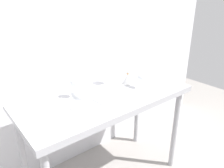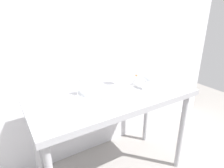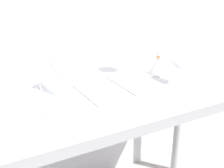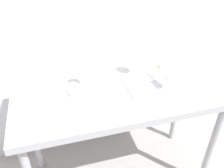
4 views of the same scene
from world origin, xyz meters
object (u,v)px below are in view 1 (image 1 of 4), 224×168
open_notebook (110,93)px  decanter_funnel (128,79)px  wine_glass_far_left (75,83)px  tasting_sheet_upper (59,108)px  wine_glass_far_right (109,70)px  wine_glass_near_right (140,76)px  wine_glass_near_left (78,95)px

open_notebook → decanter_funnel: size_ratio=2.90×
wine_glass_far_left → tasting_sheet_upper: bearing=-159.0°
open_notebook → decanter_funnel: 0.27m
wine_glass_far_right → decanter_funnel: 0.19m
wine_glass_near_right → wine_glass_far_left: 0.55m
wine_glass_near_left → wine_glass_far_left: 0.23m
decanter_funnel → tasting_sheet_upper: bearing=-177.0°
wine_glass_far_right → wine_glass_near_left: 0.55m
tasting_sheet_upper → decanter_funnel: (0.69, 0.04, 0.04)m
wine_glass_far_left → decanter_funnel: 0.52m
wine_glass_near_right → open_notebook: (-0.26, 0.08, -0.11)m
wine_glass_near_left → decanter_funnel: 0.64m
tasting_sheet_upper → open_notebook: bearing=-5.0°
wine_glass_far_right → tasting_sheet_upper: (-0.56, -0.13, -0.13)m
wine_glass_near_left → wine_glass_far_left: (0.10, 0.21, -0.00)m
open_notebook → tasting_sheet_upper: (-0.44, 0.03, -0.00)m
wine_glass_near_right → decanter_funnel: bearing=91.0°
wine_glass_far_right → decanter_funnel: wine_glass_far_right is taller
decanter_funnel → open_notebook: bearing=-166.0°
wine_glass_far_left → decanter_funnel: bearing=-3.7°
open_notebook → wine_glass_far_left: bearing=154.8°
wine_glass_far_left → wine_glass_near_left: bearing=-115.4°
wine_glass_near_right → tasting_sheet_upper: wine_glass_near_right is taller
wine_glass_near_right → tasting_sheet_upper: size_ratio=0.63×
wine_glass_far_right → wine_glass_near_right: wine_glass_far_right is taller
wine_glass_near_right → decanter_funnel: size_ratio=1.26×
wine_glass_far_left → open_notebook: (0.26, -0.10, -0.12)m
decanter_funnel → wine_glass_far_left: bearing=176.3°
wine_glass_far_right → wine_glass_near_left: size_ratio=1.01×
wine_glass_far_right → wine_glass_near_right: size_ratio=1.06×
wine_glass_far_left → open_notebook: bearing=-20.7°
wine_glass_near_left → wine_glass_near_right: (0.61, 0.03, -0.01)m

